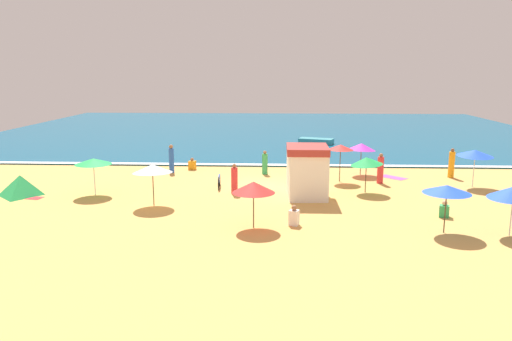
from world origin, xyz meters
TOP-DOWN VIEW (x-y plane):
  - ground_plane at (0.00, 0.00)m, footprint 60.00×60.00m
  - ocean_water at (0.00, 28.00)m, footprint 60.00×44.00m
  - wave_breaker_foam at (0.00, 6.30)m, footprint 57.00×0.70m
  - lifeguard_cabana at (2.51, -2.52)m, footprint 2.20×2.73m
  - beach_umbrella_0 at (5.89, -1.33)m, footprint 2.25×2.23m
  - beach_umbrella_2 at (-0.10, -8.03)m, footprint 2.44×2.44m
  - beach_umbrella_3 at (12.48, 0.31)m, footprint 2.19×2.21m
  - beach_umbrella_4 at (6.40, 3.62)m, footprint 2.67×2.67m
  - beach_umbrella_5 at (8.04, -8.34)m, footprint 2.61×2.61m
  - beach_umbrella_6 at (-5.38, -4.64)m, footprint 2.57×2.58m
  - beach_umbrella_7 at (4.77, 1.45)m, footprint 1.73×1.72m
  - beach_umbrella_8 at (-9.21, -2.55)m, footprint 2.82×2.82m
  - beach_tent at (-13.27, -2.84)m, footprint 2.09×2.39m
  - parked_bicycle at (-2.52, -0.55)m, footprint 0.18×1.82m
  - beachgoer_1 at (8.79, -5.99)m, footprint 0.56×0.56m
  - beachgoer_2 at (-1.49, -1.92)m, footprint 0.44×0.44m
  - beachgoer_3 at (7.19, 1.06)m, footprint 0.44×0.44m
  - beachgoer_4 at (0.06, 3.46)m, footprint 0.51×0.51m
  - beachgoer_5 at (1.68, -7.61)m, footprint 0.51×0.51m
  - beachgoer_6 at (12.09, 2.96)m, footprint 0.48×0.48m
  - beachgoer_8 at (3.69, 3.70)m, footprint 0.41×0.41m
  - beachgoer_9 at (-5.05, 4.81)m, footprint 0.53×0.53m
  - beachgoer_10 at (-6.25, 3.68)m, footprint 0.44×0.44m
  - beach_towel_0 at (-12.54, -3.42)m, footprint 1.56×0.90m
  - beach_towel_1 at (8.36, 2.77)m, footprint 1.82×1.84m
  - small_boat_0 at (4.44, 17.01)m, footprint 3.38×2.25m

SIDE VIEW (x-z plane):
  - ground_plane at x=0.00m, z-range 0.00..0.00m
  - beach_towel_0 at x=-12.54m, z-range 0.00..0.01m
  - beach_towel_1 at x=8.36m, z-range 0.00..0.01m
  - ocean_water at x=0.00m, z-range 0.00..0.10m
  - wave_breaker_foam at x=0.00m, z-range 0.10..0.11m
  - beachgoer_1 at x=8.79m, z-range -0.07..0.73m
  - small_boat_0 at x=4.44m, z-range 0.10..0.59m
  - beachgoer_9 at x=-5.05m, z-range -0.07..0.76m
  - parked_bicycle at x=-2.52m, z-range 0.00..0.76m
  - beachgoer_5 at x=1.68m, z-range -0.06..0.87m
  - beach_tent at x=-13.27m, z-range 0.00..1.13m
  - beachgoer_4 at x=0.06m, z-range -0.06..1.52m
  - beachgoer_8 at x=3.69m, z-range -0.02..1.54m
  - beachgoer_2 at x=-1.49m, z-range -0.06..1.64m
  - beachgoer_3 at x=7.19m, z-range -0.06..1.79m
  - beachgoer_6 at x=12.09m, z-range -0.06..1.84m
  - beachgoer_10 at x=-6.25m, z-range -0.04..1.87m
  - lifeguard_cabana at x=2.51m, z-range 0.03..2.84m
  - beach_umbrella_0 at x=5.89m, z-range 0.75..2.86m
  - beach_umbrella_2 at x=-0.10m, z-range 0.79..2.86m
  - beach_umbrella_4 at x=6.40m, z-range 0.80..2.94m
  - beach_umbrella_8 at x=-9.21m, z-range 0.85..2.90m
  - beach_umbrella_5 at x=8.04m, z-range 0.86..2.94m
  - beach_umbrella_6 at x=-5.38m, z-range 0.83..3.02m
  - beach_umbrella_3 at x=12.48m, z-range 0.89..3.18m
  - beach_umbrella_7 at x=4.77m, z-range 0.99..3.31m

